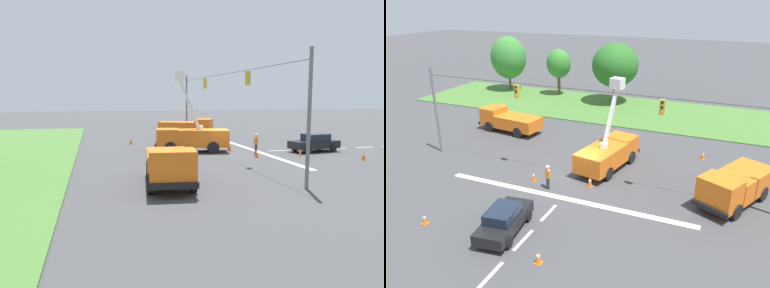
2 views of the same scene
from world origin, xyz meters
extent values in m
plane|color=#424244|center=(0.00, 0.00, 0.00)|extent=(200.00, 200.00, 0.00)
cube|color=silver|center=(0.00, -3.17, 0.00)|extent=(17.60, 0.50, 0.01)
cube|color=silver|center=(0.00, -5.17, 0.00)|extent=(0.20, 2.00, 0.01)
cube|color=silver|center=(0.00, -8.17, 0.00)|extent=(0.20, 2.00, 0.01)
cube|color=silver|center=(0.00, -11.17, 0.00)|extent=(0.20, 2.00, 0.01)
cube|color=silver|center=(0.00, -14.17, 0.00)|extent=(0.20, 2.00, 0.01)
cylinder|color=slate|center=(-13.00, 0.00, 3.60)|extent=(0.20, 0.20, 7.20)
cylinder|color=slate|center=(13.00, 0.00, 3.60)|extent=(0.20, 0.20, 7.20)
cylinder|color=black|center=(0.00, 0.00, 6.60)|extent=(26.00, 0.03, 0.03)
cylinder|color=black|center=(-5.05, 0.00, 6.55)|extent=(0.02, 0.02, 0.10)
cube|color=gold|center=(-5.05, 0.00, 6.02)|extent=(0.32, 0.28, 0.96)
cylinder|color=black|center=(-5.05, -0.16, 6.34)|extent=(0.16, 0.05, 0.16)
cylinder|color=black|center=(-5.05, -0.16, 6.02)|extent=(0.16, 0.05, 0.16)
cylinder|color=yellow|center=(-5.05, -0.16, 5.70)|extent=(0.16, 0.05, 0.16)
cylinder|color=black|center=(5.48, 0.00, 6.55)|extent=(0.02, 0.02, 0.10)
cube|color=gold|center=(5.48, 0.00, 6.02)|extent=(0.32, 0.28, 0.96)
cylinder|color=black|center=(5.48, -0.16, 6.34)|extent=(0.16, 0.05, 0.16)
cylinder|color=black|center=(5.48, -0.16, 6.02)|extent=(0.16, 0.05, 0.16)
cylinder|color=yellow|center=(5.48, -0.16, 5.70)|extent=(0.16, 0.05, 0.16)
cube|color=orange|center=(1.04, 1.47, 1.22)|extent=(3.11, 4.67, 1.43)
cube|color=orange|center=(1.65, 4.48, 1.25)|extent=(2.54, 2.24, 1.50)
cube|color=#1E2838|center=(1.77, 5.11, 1.52)|extent=(1.95, 0.48, 0.68)
cube|color=black|center=(1.84, 5.46, 0.65)|extent=(2.30, 0.61, 0.30)
cylinder|color=black|center=(0.56, 4.45, 0.50)|extent=(0.47, 1.04, 1.00)
cylinder|color=black|center=(2.64, 4.03, 0.50)|extent=(0.47, 1.04, 1.00)
cylinder|color=black|center=(-0.15, 0.93, 0.50)|extent=(0.47, 1.04, 1.00)
cylinder|color=black|center=(1.94, 0.51, 0.50)|extent=(0.47, 1.04, 1.00)
cylinder|color=silver|center=(1.10, 1.77, 2.11)|extent=(0.60, 0.60, 0.36)
cube|color=white|center=(1.27, 2.61, 4.07)|extent=(0.61, 1.94, 4.36)
cube|color=white|center=(1.44, 3.45, 6.46)|extent=(1.04, 0.96, 0.80)
cube|color=orange|center=(10.80, 1.50, 1.24)|extent=(3.94, 4.68, 1.48)
cube|color=orange|center=(9.51, -1.08, 1.41)|extent=(2.82, 2.57, 1.83)
cube|color=#1E2838|center=(9.24, -1.63, 1.73)|extent=(1.86, 0.99, 0.82)
cube|color=black|center=(9.09, -1.93, 0.65)|extent=(2.21, 1.21, 0.30)
cylinder|color=black|center=(10.60, -1.37, 0.50)|extent=(0.70, 1.02, 1.00)
cylinder|color=black|center=(8.63, -0.39, 0.50)|extent=(0.70, 1.02, 1.00)
cylinder|color=black|center=(12.10, 1.66, 0.50)|extent=(0.70, 1.02, 1.00)
cylinder|color=black|center=(10.14, 2.64, 0.50)|extent=(0.70, 1.02, 1.00)
cube|color=orange|center=(-9.32, 6.57, 1.08)|extent=(4.51, 2.84, 1.16)
cube|color=orange|center=(-12.34, 6.94, 1.35)|extent=(2.09, 2.45, 1.70)
cube|color=#1E2838|center=(-12.97, 7.02, 1.65)|extent=(0.34, 1.98, 0.76)
cube|color=black|center=(-13.32, 7.06, 0.65)|extent=(0.44, 2.34, 0.30)
cylinder|color=black|center=(-12.23, 5.84, 0.50)|extent=(1.03, 0.40, 1.00)
cylinder|color=black|center=(-11.97, 7.98, 0.50)|extent=(1.03, 0.40, 1.00)
cylinder|color=black|center=(-8.69, 5.41, 0.50)|extent=(1.03, 0.40, 1.00)
cylinder|color=black|center=(-8.43, 7.54, 0.50)|extent=(1.03, 0.40, 1.00)
cube|color=black|center=(-1.36, -7.85, 0.64)|extent=(2.31, 4.49, 0.64)
cube|color=#192333|center=(-1.34, -7.99, 1.26)|extent=(1.75, 2.24, 0.60)
cylinder|color=black|center=(-2.39, -6.64, 0.32)|extent=(0.28, 0.66, 0.64)
cylinder|color=black|center=(-0.68, -6.41, 0.32)|extent=(0.28, 0.66, 0.64)
cylinder|color=black|center=(-2.05, -9.28, 0.32)|extent=(0.28, 0.66, 0.64)
cylinder|color=black|center=(-0.34, -9.05, 0.32)|extent=(0.28, 0.66, 0.64)
cylinder|color=#383842|center=(-1.40, -2.42, 0.42)|extent=(0.18, 0.18, 0.85)
cylinder|color=#383842|center=(-1.55, -2.30, 0.42)|extent=(0.18, 0.18, 0.85)
cube|color=orange|center=(-1.48, -2.36, 1.15)|extent=(0.46, 0.44, 0.60)
cube|color=silver|center=(-1.48, -2.36, 1.15)|extent=(0.37, 0.33, 0.62)
cylinder|color=orange|center=(-1.27, -2.53, 1.18)|extent=(0.11, 0.11, 0.55)
cylinder|color=orange|center=(-1.68, -2.19, 1.18)|extent=(0.11, 0.11, 0.55)
sphere|color=tan|center=(-1.48, -2.36, 1.58)|extent=(0.22, 0.22, 0.22)
sphere|color=white|center=(-1.48, -2.36, 1.64)|extent=(0.26, 0.26, 0.26)
cube|color=orange|center=(-6.13, -9.05, 0.01)|extent=(0.36, 0.36, 0.03)
cone|color=orange|center=(-6.13, -9.05, 0.37)|extent=(0.27, 0.27, 0.68)
cylinder|color=white|center=(-6.13, -9.05, 0.41)|extent=(0.17, 0.17, 0.12)
cube|color=orange|center=(7.82, 7.04, 0.01)|extent=(0.36, 0.36, 0.03)
cone|color=orange|center=(7.82, 7.04, 0.39)|extent=(0.29, 0.29, 0.72)
cylinder|color=white|center=(7.82, 7.04, 0.43)|extent=(0.18, 0.18, 0.13)
cube|color=orange|center=(-2.98, -1.74, 0.01)|extent=(0.36, 0.36, 0.03)
cone|color=orange|center=(-2.98, -1.74, 0.39)|extent=(0.29, 0.29, 0.72)
cylinder|color=white|center=(-2.98, -1.74, 0.42)|extent=(0.18, 0.18, 0.13)
cube|color=orange|center=(-3.06, -5.53, 0.01)|extent=(0.36, 0.36, 0.03)
cone|color=orange|center=(-3.06, -5.53, 0.31)|extent=(0.23, 0.23, 0.57)
cylinder|color=white|center=(-3.06, -5.53, 0.34)|extent=(0.14, 0.14, 0.10)
cube|color=orange|center=(1.68, -9.51, 0.01)|extent=(0.36, 0.36, 0.03)
cone|color=orange|center=(1.68, -9.51, 0.39)|extent=(0.29, 0.29, 0.71)
cylinder|color=white|center=(1.68, -9.51, 0.42)|extent=(0.18, 0.18, 0.13)
cube|color=orange|center=(1.08, -0.96, 0.01)|extent=(0.36, 0.36, 0.03)
cone|color=orange|center=(1.08, -0.96, 0.41)|extent=(0.31, 0.31, 0.77)
cylinder|color=white|center=(1.08, -0.96, 0.45)|extent=(0.19, 0.19, 0.14)
camera|label=1|loc=(-29.80, 10.50, 4.72)|focal=35.00mm
camera|label=2|loc=(9.48, -22.70, 12.43)|focal=35.00mm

